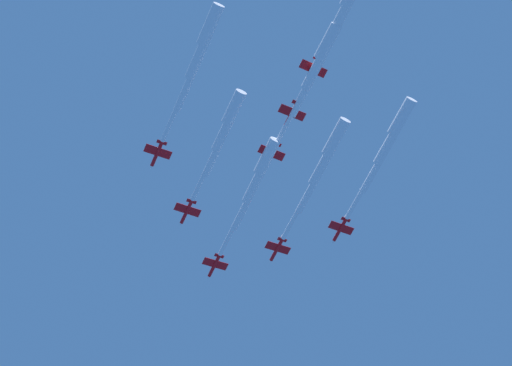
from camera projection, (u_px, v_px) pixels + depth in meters
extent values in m
cylinder|color=red|center=(215.00, 265.00, 232.35)|extent=(6.61, 7.85, 1.29)
cone|color=white|center=(208.00, 277.00, 234.19)|extent=(1.77, 1.78, 1.23)
cylinder|color=black|center=(220.00, 253.00, 230.62)|extent=(1.13, 1.07, 0.97)
ellipsoid|color=black|center=(212.00, 269.00, 233.48)|extent=(1.87, 2.03, 0.81)
cube|color=red|center=(215.00, 264.00, 232.11)|extent=(8.15, 7.26, 1.75)
cube|color=white|center=(204.00, 261.00, 230.86)|extent=(1.98, 2.24, 0.23)
cube|color=white|center=(226.00, 267.00, 233.48)|extent=(1.98, 2.24, 0.23)
cube|color=red|center=(219.00, 256.00, 230.97)|extent=(3.16, 2.83, 0.71)
cube|color=white|center=(219.00, 254.00, 231.80)|extent=(1.25, 1.40, 1.89)
cylinder|color=white|center=(227.00, 240.00, 228.61)|extent=(8.73, 10.39, 1.64)
cylinder|color=white|center=(241.00, 213.00, 224.92)|extent=(9.37, 10.90, 2.46)
cylinder|color=white|center=(254.00, 185.00, 220.99)|extent=(10.02, 11.41, 3.29)
cylinder|color=white|center=(267.00, 156.00, 217.05)|extent=(10.66, 11.92, 4.11)
cylinder|color=red|center=(187.00, 211.00, 224.50)|extent=(6.64, 7.82, 1.28)
cone|color=white|center=(181.00, 224.00, 226.34)|extent=(1.77, 1.78, 1.22)
cylinder|color=black|center=(193.00, 199.00, 222.77)|extent=(1.13, 1.07, 0.96)
ellipsoid|color=black|center=(184.00, 216.00, 225.63)|extent=(1.87, 2.03, 0.81)
cube|color=red|center=(188.00, 210.00, 224.26)|extent=(8.15, 7.29, 1.69)
cube|color=white|center=(176.00, 206.00, 223.03)|extent=(1.99, 2.24, 0.23)
cube|color=white|center=(199.00, 213.00, 225.61)|extent=(1.99, 2.24, 0.23)
cube|color=red|center=(192.00, 201.00, 223.12)|extent=(3.16, 2.84, 0.69)
cube|color=white|center=(191.00, 200.00, 223.95)|extent=(1.24, 1.39, 1.89)
cylinder|color=white|center=(199.00, 186.00, 220.99)|extent=(7.90, 9.28, 1.63)
cylinder|color=white|center=(212.00, 161.00, 217.74)|extent=(8.54, 9.79, 2.45)
cylinder|color=white|center=(223.00, 135.00, 214.25)|extent=(9.18, 10.30, 3.27)
cylinder|color=white|center=(234.00, 107.00, 210.75)|extent=(9.82, 10.82, 4.09)
cylinder|color=red|center=(277.00, 249.00, 229.47)|extent=(6.66, 7.82, 1.30)
cone|color=white|center=(270.00, 262.00, 231.31)|extent=(1.78, 1.79, 1.24)
cylinder|color=black|center=(284.00, 237.00, 227.74)|extent=(1.14, 1.08, 0.98)
ellipsoid|color=black|center=(274.00, 253.00, 230.59)|extent=(1.88, 2.03, 0.82)
cube|color=red|center=(278.00, 248.00, 229.23)|extent=(8.12, 7.28, 1.86)
cube|color=white|center=(267.00, 245.00, 227.93)|extent=(1.99, 2.23, 0.24)
cube|color=white|center=(288.00, 251.00, 230.66)|extent=(1.99, 2.23, 0.24)
cube|color=red|center=(282.00, 240.00, 228.10)|extent=(3.14, 2.83, 0.75)
cube|color=white|center=(282.00, 238.00, 228.91)|extent=(1.27, 1.41, 1.88)
cylinder|color=white|center=(291.00, 223.00, 225.72)|extent=(8.87, 10.45, 1.66)
cylinder|color=white|center=(307.00, 196.00, 222.01)|extent=(9.52, 10.97, 2.49)
cylinder|color=white|center=(321.00, 167.00, 218.05)|extent=(10.16, 11.49, 3.32)
cylinder|color=white|center=(336.00, 137.00, 214.07)|extent=(10.81, 12.01, 4.14)
cylinder|color=red|center=(157.00, 153.00, 216.98)|extent=(6.61, 7.86, 1.30)
cone|color=white|center=(151.00, 167.00, 218.83)|extent=(1.78, 1.79, 1.24)
cylinder|color=black|center=(163.00, 140.00, 215.25)|extent=(1.14, 1.08, 0.98)
ellipsoid|color=black|center=(155.00, 158.00, 218.11)|extent=(1.87, 2.04, 0.82)
cube|color=red|center=(158.00, 152.00, 216.74)|extent=(8.14, 7.24, 1.85)
cube|color=white|center=(146.00, 148.00, 215.46)|extent=(1.98, 2.24, 0.24)
cube|color=white|center=(170.00, 155.00, 218.15)|extent=(1.98, 2.24, 0.24)
cube|color=red|center=(162.00, 142.00, 215.60)|extent=(3.15, 2.82, 0.75)
cube|color=white|center=(162.00, 141.00, 216.42)|extent=(1.26, 1.41, 1.88)
cylinder|color=white|center=(170.00, 124.00, 213.20)|extent=(8.91, 10.63, 1.66)
cylinder|color=white|center=(185.00, 92.00, 209.41)|extent=(9.56, 11.15, 2.48)
cylinder|color=white|center=(197.00, 59.00, 205.38)|extent=(10.21, 11.66, 3.31)
cylinder|color=white|center=(210.00, 25.00, 201.34)|extent=(10.85, 12.17, 4.14)
cylinder|color=red|center=(340.00, 229.00, 228.81)|extent=(6.57, 7.84, 1.26)
cone|color=white|center=(333.00, 242.00, 230.65)|extent=(1.74, 1.76, 1.19)
cylinder|color=black|center=(347.00, 217.00, 227.08)|extent=(1.11, 1.06, 0.94)
ellipsoid|color=black|center=(337.00, 233.00, 229.95)|extent=(1.85, 2.02, 0.79)
cube|color=red|center=(341.00, 228.00, 228.57)|extent=(8.20, 7.28, 1.45)
cube|color=white|center=(331.00, 224.00, 227.45)|extent=(1.98, 2.24, 0.21)
cube|color=white|center=(351.00, 231.00, 229.82)|extent=(1.98, 2.24, 0.21)
cube|color=red|center=(346.00, 220.00, 227.43)|extent=(3.17, 2.83, 0.60)
cube|color=white|center=(345.00, 218.00, 228.27)|extent=(1.19, 1.35, 1.90)
cylinder|color=white|center=(355.00, 203.00, 225.08)|extent=(8.63, 10.31, 1.60)
cylinder|color=white|center=(372.00, 176.00, 221.40)|extent=(9.26, 10.81, 2.40)
cylinder|color=white|center=(387.00, 147.00, 217.51)|extent=(9.89, 11.30, 3.20)
cylinder|color=white|center=(402.00, 117.00, 213.60)|extent=(10.52, 11.80, 4.00)
cylinder|color=red|center=(271.00, 154.00, 217.39)|extent=(6.72, 7.74, 1.27)
cone|color=white|center=(263.00, 168.00, 219.22)|extent=(1.76, 1.77, 1.21)
cylinder|color=black|center=(278.00, 141.00, 215.68)|extent=(1.12, 1.07, 0.95)
ellipsoid|color=black|center=(268.00, 159.00, 218.52)|extent=(1.88, 2.01, 0.80)
cube|color=red|center=(272.00, 153.00, 217.16)|extent=(8.12, 7.37, 1.56)
cube|color=white|center=(260.00, 148.00, 215.96)|extent=(2.01, 2.22, 0.22)
cube|color=white|center=(283.00, 157.00, 218.48)|extent=(2.01, 2.22, 0.22)
cube|color=red|center=(276.00, 144.00, 216.03)|extent=(3.14, 2.87, 0.64)
cube|color=white|center=(276.00, 142.00, 216.86)|extent=(1.23, 1.36, 1.89)
cylinder|color=white|center=(285.00, 127.00, 213.88)|extent=(8.11, 9.33, 1.62)
cylinder|color=white|center=(300.00, 100.00, 210.59)|extent=(8.73, 9.84, 2.43)
cylinder|color=white|center=(314.00, 72.00, 207.08)|extent=(9.36, 10.36, 3.23)
cylinder|color=white|center=(328.00, 42.00, 203.55)|extent=(9.98, 10.87, 4.04)
cylinder|color=red|center=(291.00, 114.00, 212.25)|extent=(6.67, 7.79, 1.28)
cone|color=white|center=(284.00, 129.00, 214.08)|extent=(1.76, 1.77, 1.21)
cylinder|color=black|center=(298.00, 100.00, 210.53)|extent=(1.12, 1.07, 0.96)
ellipsoid|color=black|center=(288.00, 119.00, 213.38)|extent=(1.87, 2.02, 0.80)
cube|color=red|center=(292.00, 113.00, 212.01)|extent=(8.14, 7.33, 1.62)
cube|color=white|center=(281.00, 108.00, 210.80)|extent=(2.00, 2.23, 0.22)
cube|color=white|center=(303.00, 117.00, 213.34)|extent=(2.00, 2.23, 0.22)
cube|color=red|center=(297.00, 103.00, 210.88)|extent=(3.15, 2.85, 0.66)
cube|color=white|center=(296.00, 102.00, 211.71)|extent=(1.24, 1.37, 1.89)
cylinder|color=white|center=(307.00, 84.00, 208.58)|extent=(8.61, 10.06, 1.62)
cylinder|color=white|center=(324.00, 53.00, 205.01)|extent=(9.24, 10.57, 2.44)
cylinder|color=white|center=(339.00, 21.00, 201.20)|extent=(9.87, 11.09, 3.25)
cylinder|color=red|center=(312.00, 70.00, 208.92)|extent=(6.71, 7.74, 1.26)
cone|color=white|center=(304.00, 85.00, 210.74)|extent=(1.75, 1.76, 1.20)
cylinder|color=black|center=(320.00, 56.00, 207.20)|extent=(1.11, 1.06, 0.94)
ellipsoid|color=black|center=(309.00, 76.00, 210.04)|extent=(1.87, 2.01, 0.79)
cube|color=red|center=(313.00, 69.00, 208.68)|extent=(8.13, 7.38, 1.46)
cube|color=white|center=(302.00, 63.00, 207.52)|extent=(2.01, 2.22, 0.21)
cube|color=white|center=(325.00, 73.00, 209.96)|extent=(2.01, 2.22, 0.21)
cube|color=red|center=(318.00, 59.00, 207.55)|extent=(3.15, 2.87, 0.60)
cube|color=white|center=(318.00, 58.00, 208.38)|extent=(1.21, 1.34, 1.90)
cylinder|color=white|center=(328.00, 41.00, 205.45)|extent=(7.90, 9.08, 1.60)
cylinder|color=white|center=(344.00, 12.00, 202.26)|extent=(8.52, 9.59, 2.40)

